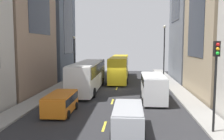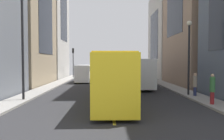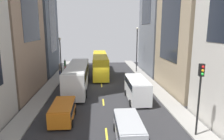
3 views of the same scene
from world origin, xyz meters
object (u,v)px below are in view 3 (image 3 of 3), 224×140
Objects in this scene: pedestrian_crossing_mid at (65,65)px; city_bus_white at (77,75)px; delivery_van_white at (137,88)px; traffic_light_near_corner at (200,86)px; car_orange_0 at (63,110)px; car_silver_1 at (129,128)px; streetcar_yellow at (100,62)px; pedestrian_walking_far at (60,69)px.

city_bus_white is at bearing 75.52° from pedestrian_crossing_mid.
city_bus_white is 2.15× the size of delivery_van_white.
city_bus_white is 5.82× the size of pedestrian_crossing_mid.
pedestrian_crossing_mid is at bearing 117.84° from traffic_light_near_corner.
city_bus_white is at bearing 87.29° from car_orange_0.
delivery_van_white is 9.02m from traffic_light_near_corner.
traffic_light_near_corner is (10.47, -3.58, 3.02)m from car_orange_0.
traffic_light_near_corner is (10.01, -13.23, 1.96)m from city_bus_white.
streetcar_yellow is at bearing 94.11° from car_silver_1.
delivery_van_white is 2.90× the size of pedestrian_walking_far.
pedestrian_crossing_mid is (-8.41, 25.69, 0.31)m from car_silver_1.
car_orange_0 is (-0.46, -9.65, -1.06)m from city_bus_white.
traffic_light_near_corner is at bearing -52.88° from city_bus_white.
city_bus_white is at bearing 127.12° from traffic_light_near_corner.
streetcar_yellow is at bearing 125.08° from pedestrian_crossing_mid.
streetcar_yellow is 2.63× the size of traffic_light_near_corner.
pedestrian_walking_far is at bearing 122.42° from traffic_light_near_corner.
car_orange_0 is at bearing 145.88° from car_silver_1.
car_orange_0 is 0.96× the size of car_silver_1.
streetcar_yellow is 3.45× the size of car_orange_0.
car_silver_1 is 5.97m from traffic_light_near_corner.
city_bus_white is 14.16m from car_silver_1.
delivery_van_white is at bearing 109.42° from traffic_light_near_corner.
city_bus_white is 12.96m from pedestrian_crossing_mid.
traffic_light_near_corner is (5.15, 0.02, 3.02)m from car_silver_1.
delivery_van_white is 8.53m from car_silver_1.
city_bus_white is 9.89m from streetcar_yellow.
pedestrian_walking_far is 26.14m from traffic_light_near_corner.
car_orange_0 is 2.14× the size of pedestrian_walking_far.
pedestrian_walking_far is (-3.47, 18.36, 0.24)m from car_orange_0.
pedestrian_walking_far is at bearing 100.69° from car_orange_0.
car_orange_0 is at bearing -131.21° from pedestrian_walking_far.
pedestrian_walking_far reaches higher than car_orange_0.
traffic_light_near_corner is at bearing -73.29° from streetcar_yellow.
car_silver_1 is at bearing -85.89° from streetcar_yellow.
city_bus_white reaches higher than pedestrian_crossing_mid.
streetcar_yellow is 7.51m from pedestrian_crossing_mid.
pedestrian_crossing_mid is at bearing 97.96° from car_orange_0.
car_orange_0 is 18.68m from pedestrian_walking_far.
car_orange_0 is at bearing 161.11° from traffic_light_near_corner.
delivery_van_white is (3.89, -14.39, -0.61)m from streetcar_yellow.
streetcar_yellow is 7.25m from pedestrian_walking_far.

